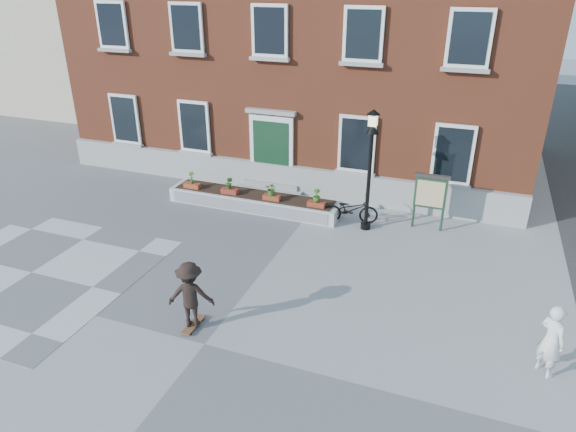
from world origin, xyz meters
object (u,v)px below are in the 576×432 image
at_px(lamp_post, 371,154).
at_px(notice_board, 430,193).
at_px(skateboarder, 191,295).
at_px(bystander, 551,340).
at_px(bicycle, 350,209).

xyz_separation_m(lamp_post, notice_board, (1.86, 0.68, -1.28)).
relative_size(lamp_post, skateboarder, 2.29).
distance_m(lamp_post, notice_board, 2.36).
distance_m(notice_board, skateboarder, 8.49).
height_order(bystander, skateboarder, skateboarder).
xyz_separation_m(bystander, lamp_post, (-4.97, 5.27, 1.72)).
bearing_deg(skateboarder, lamp_post, 67.91).
xyz_separation_m(notice_board, skateboarder, (-4.50, -7.19, -0.37)).
bearing_deg(notice_board, bicycle, -169.88).
distance_m(bicycle, notice_board, 2.61).
height_order(bicycle, bystander, bystander).
bearing_deg(bystander, skateboarder, 58.19).
xyz_separation_m(bicycle, skateboarder, (-2.05, -6.75, 0.41)).
bearing_deg(bicycle, skateboarder, 148.44).
bearing_deg(notice_board, skateboarder, -122.04).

